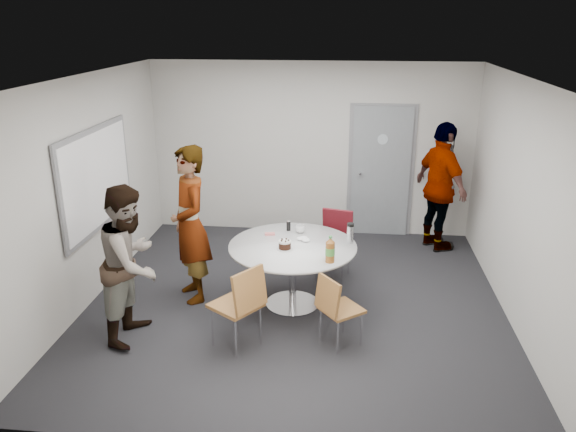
# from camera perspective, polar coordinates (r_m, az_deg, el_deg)

# --- Properties ---
(floor) EXTENTS (5.00, 5.00, 0.00)m
(floor) POSITION_cam_1_polar(r_m,az_deg,el_deg) (6.98, 0.75, -8.78)
(floor) COLOR black
(floor) RESTS_ON ground
(ceiling) EXTENTS (5.00, 5.00, 0.00)m
(ceiling) POSITION_cam_1_polar(r_m,az_deg,el_deg) (6.17, 0.87, 13.85)
(ceiling) COLOR silver
(ceiling) RESTS_ON wall_back
(wall_back) EXTENTS (5.00, 0.00, 5.00)m
(wall_back) POSITION_cam_1_polar(r_m,az_deg,el_deg) (8.85, 2.34, 6.76)
(wall_back) COLOR beige
(wall_back) RESTS_ON floor
(wall_left) EXTENTS (0.00, 5.00, 5.00)m
(wall_left) POSITION_cam_1_polar(r_m,az_deg,el_deg) (7.12, -19.68, 2.39)
(wall_left) COLOR beige
(wall_left) RESTS_ON floor
(wall_right) EXTENTS (0.00, 5.00, 5.00)m
(wall_right) POSITION_cam_1_polar(r_m,az_deg,el_deg) (6.71, 22.59, 0.99)
(wall_right) COLOR beige
(wall_right) RESTS_ON floor
(wall_front) EXTENTS (5.00, 0.00, 5.00)m
(wall_front) POSITION_cam_1_polar(r_m,az_deg,el_deg) (4.16, -2.48, -8.72)
(wall_front) COLOR beige
(wall_front) RESTS_ON floor
(door) EXTENTS (1.02, 0.17, 2.12)m
(door) POSITION_cam_1_polar(r_m,az_deg,el_deg) (8.91, 9.40, 4.45)
(door) COLOR slate
(door) RESTS_ON wall_back
(whiteboard) EXTENTS (0.04, 1.90, 1.25)m
(whiteboard) POSITION_cam_1_polar(r_m,az_deg,el_deg) (7.25, -18.83, 3.61)
(whiteboard) COLOR gray
(whiteboard) RESTS_ON wall_left
(table) EXTENTS (1.51, 1.51, 1.09)m
(table) POSITION_cam_1_polar(r_m,az_deg,el_deg) (6.63, 0.71, -3.87)
(table) COLOR silver
(table) RESTS_ON floor
(chair_near_left) EXTENTS (0.65, 0.64, 0.94)m
(chair_near_left) POSITION_cam_1_polar(r_m,az_deg,el_deg) (5.84, -4.71, -8.49)
(chair_near_left) COLOR brown
(chair_near_left) RESTS_ON floor
(chair_near_right) EXTENTS (0.56, 0.55, 0.80)m
(chair_near_right) POSITION_cam_1_polar(r_m,az_deg,el_deg) (5.94, 4.84, -8.97)
(chair_near_right) COLOR brown
(chair_near_right) RESTS_ON floor
(chair_far) EXTENTS (0.53, 0.56, 0.91)m
(chair_far) POSITION_cam_1_polar(r_m,az_deg,el_deg) (7.49, 4.82, -2.11)
(chair_far) COLOR #5C121A
(chair_far) RESTS_ON floor
(person_main) EXTENTS (0.75, 0.84, 1.93)m
(person_main) POSITION_cam_1_polar(r_m,az_deg,el_deg) (6.82, -9.91, -0.89)
(person_main) COLOR #A5C6EA
(person_main) RESTS_ON floor
(person_left) EXTENTS (0.71, 0.88, 1.72)m
(person_left) POSITION_cam_1_polar(r_m,az_deg,el_deg) (6.18, -15.64, -4.61)
(person_left) COLOR white
(person_left) RESTS_ON floor
(person_right) EXTENTS (0.92, 1.21, 1.92)m
(person_right) POSITION_cam_1_polar(r_m,az_deg,el_deg) (8.51, 15.26, 2.83)
(person_right) COLOR black
(person_right) RESTS_ON floor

